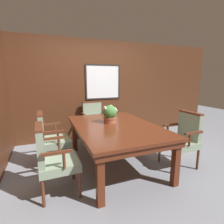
{
  "coord_description": "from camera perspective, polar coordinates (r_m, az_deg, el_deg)",
  "views": [
    {
      "loc": [
        -1.18,
        -2.56,
        1.53
      ],
      "look_at": [
        -0.06,
        0.26,
        0.93
      ],
      "focal_mm": 28.0,
      "sensor_mm": 36.0,
      "label": 1
    }
  ],
  "objects": [
    {
      "name": "ground_plane",
      "position": [
        3.21,
        2.9,
        -17.33
      ],
      "size": [
        14.0,
        14.0,
        0.0
      ],
      "primitive_type": "plane",
      "color": "gray"
    },
    {
      "name": "chair_left_near",
      "position": [
        2.46,
        -18.88,
        -13.65
      ],
      "size": [
        0.51,
        0.58,
        0.96
      ],
      "rotation": [
        0.0,
        0.0,
        1.59
      ],
      "color": "#562B19",
      "rests_on": "ground_plane"
    },
    {
      "name": "chair_right_near",
      "position": [
        3.3,
        22.09,
        -7.52
      ],
      "size": [
        0.51,
        0.57,
        0.96
      ],
      "rotation": [
        0.0,
        0.0,
        -1.58
      ],
      "color": "#562B19",
      "rests_on": "ground_plane"
    },
    {
      "name": "potted_plant",
      "position": [
        3.13,
        -0.73,
        -0.59
      ],
      "size": [
        0.25,
        0.25,
        0.32
      ],
      "color": "#9E5638",
      "rests_on": "dining_table"
    },
    {
      "name": "wall_back",
      "position": [
        4.49,
        -6.29,
        7.2
      ],
      "size": [
        7.2,
        0.08,
        2.45
      ],
      "color": "#4C2816",
      "rests_on": "ground_plane"
    },
    {
      "name": "dining_table",
      "position": [
        3.03,
        1.05,
        -5.83
      ],
      "size": [
        1.33,
        1.98,
        0.73
      ],
      "color": "#562614",
      "rests_on": "ground_plane"
    },
    {
      "name": "chair_head_far",
      "position": [
        4.31,
        -5.88,
        -2.46
      ],
      "size": [
        0.6,
        0.54,
        0.96
      ],
      "rotation": [
        0.0,
        0.0,
        0.09
      ],
      "color": "#562B19",
      "rests_on": "ground_plane"
    },
    {
      "name": "chair_left_far",
      "position": [
        3.25,
        -19.6,
        -7.58
      ],
      "size": [
        0.51,
        0.57,
        0.96
      ],
      "rotation": [
        0.0,
        0.0,
        1.59
      ],
      "color": "#562B19",
      "rests_on": "ground_plane"
    }
  ]
}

